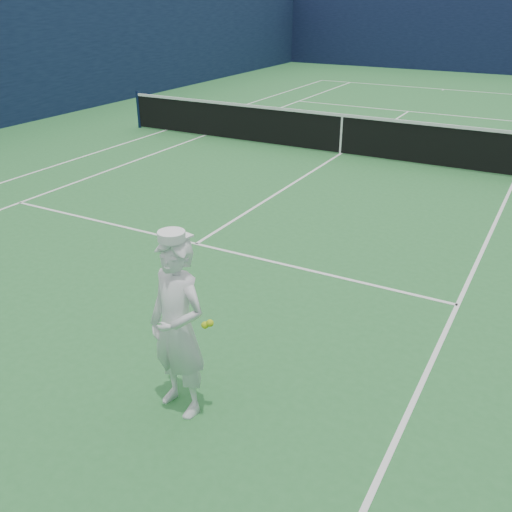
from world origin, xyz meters
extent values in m
plane|color=#2B7336|center=(0.00, 0.00, 0.00)|extent=(80.00, 80.00, 0.00)
cube|color=white|center=(0.00, 11.88, 0.00)|extent=(11.03, 0.06, 0.01)
cube|color=white|center=(-5.49, 0.00, 0.00)|extent=(0.06, 23.83, 0.01)
cube|color=white|center=(-4.12, 0.00, 0.00)|extent=(0.06, 23.77, 0.01)
cube|color=white|center=(0.00, 6.40, 0.00)|extent=(8.23, 0.06, 0.01)
cube|color=white|center=(0.00, -6.40, 0.00)|extent=(8.23, 0.06, 0.01)
cube|color=white|center=(0.00, 0.00, 0.00)|extent=(0.06, 12.80, 0.01)
cube|color=white|center=(0.00, 11.73, 0.00)|extent=(0.06, 0.30, 0.01)
cube|color=#0E1636|center=(0.00, 18.00, 2.00)|extent=(20.12, 0.12, 4.00)
cube|color=#101C3C|center=(-10.00, 0.00, 2.00)|extent=(0.12, 36.12, 4.00)
cylinder|color=#141E4C|center=(-6.40, 0.00, 0.54)|extent=(0.09, 0.09, 1.07)
cube|color=black|center=(0.00, 0.00, 0.50)|extent=(12.79, 0.02, 0.92)
cube|color=white|center=(0.00, 0.00, 0.97)|extent=(12.79, 0.04, 0.07)
cube|color=white|center=(0.00, 0.00, 0.47)|extent=(0.05, 0.03, 0.94)
imported|color=white|center=(2.13, -9.76, 0.90)|extent=(0.73, 0.56, 1.81)
cylinder|color=white|center=(2.13, -9.76, 1.83)|extent=(0.24, 0.24, 0.08)
cube|color=white|center=(2.16, -9.63, 1.80)|extent=(0.20, 0.13, 0.02)
cylinder|color=navy|center=(1.87, -9.63, 0.93)|extent=(0.05, 0.09, 0.22)
cube|color=#1B2996|center=(1.87, -9.57, 0.75)|extent=(0.03, 0.02, 0.14)
torus|color=#1B2996|center=(1.90, -9.51, 0.55)|extent=(0.31, 0.16, 0.29)
cube|color=beige|center=(1.90, -9.51, 0.55)|extent=(0.22, 0.05, 0.30)
sphere|color=#C7DE19|center=(2.41, -9.72, 0.99)|extent=(0.07, 0.07, 0.07)
sphere|color=#C7DE19|center=(2.46, -9.71, 1.02)|extent=(0.07, 0.07, 0.07)
camera|label=1|loc=(4.92, -13.34, 3.72)|focal=40.00mm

